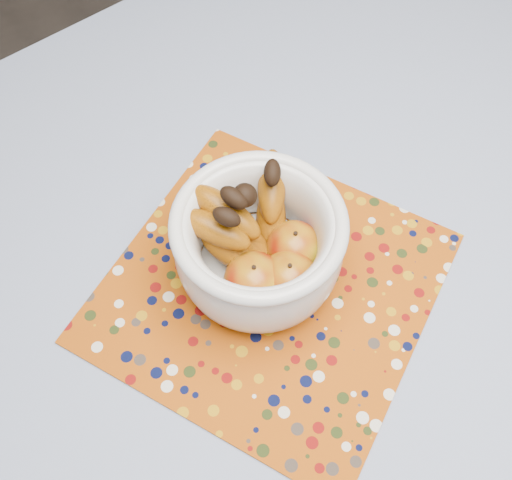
% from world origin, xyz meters
% --- Properties ---
extents(table, '(1.20, 1.20, 0.75)m').
position_xyz_m(table, '(0.00, 0.00, 0.67)').
color(table, brown).
rests_on(table, ground).
extents(tablecloth, '(1.32, 1.32, 0.01)m').
position_xyz_m(tablecloth, '(0.00, 0.00, 0.76)').
color(tablecloth, '#6172A3').
rests_on(tablecloth, table).
extents(placemat, '(0.49, 0.49, 0.00)m').
position_xyz_m(placemat, '(-0.04, 0.08, 0.76)').
color(placemat, '#984008').
rests_on(placemat, tablecloth).
extents(fruit_bowl, '(0.22, 0.21, 0.16)m').
position_xyz_m(fruit_bowl, '(-0.04, 0.11, 0.83)').
color(fruit_bowl, silver).
rests_on(fruit_bowl, placemat).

